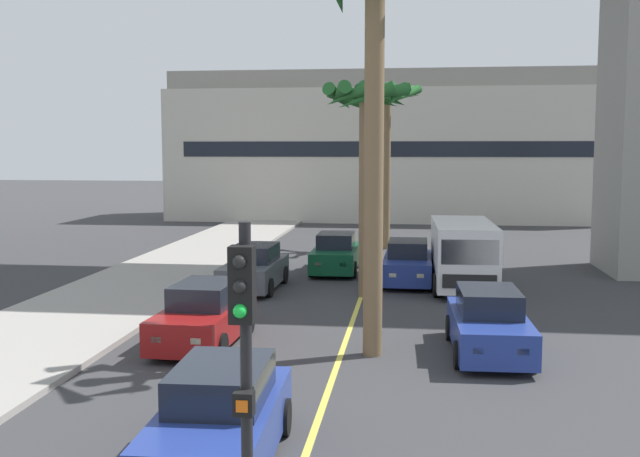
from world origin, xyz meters
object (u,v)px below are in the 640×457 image
object	(u,v)px
car_queue_second	(254,269)
palm_tree_near_median	(387,110)
car_queue_sixth	(336,254)
car_queue_third	(204,316)
traffic_light_median_near	(245,371)
palm_tree_mid_median	(374,73)
delivery_van	(463,253)
car_queue_front	(408,264)
car_queue_fourth	(489,324)
car_queue_fifth	(221,419)
palm_tree_far_median	(365,122)

from	to	relation	value
car_queue_second	palm_tree_near_median	xyz separation A→B (m)	(4.19, 11.15, 6.02)
car_queue_sixth	car_queue_third	bearing A→B (deg)	-100.73
car_queue_third	traffic_light_median_near	bearing A→B (deg)	-71.92
car_queue_sixth	palm_tree_mid_median	bearing A→B (deg)	-79.98
car_queue_third	delivery_van	bearing A→B (deg)	50.16
car_queue_sixth	palm_tree_mid_median	world-z (taller)	palm_tree_mid_median
car_queue_sixth	delivery_van	bearing A→B (deg)	-32.60
car_queue_front	car_queue_sixth	xyz separation A→B (m)	(-2.87, 2.12, 0.00)
traffic_light_median_near	palm_tree_mid_median	distance (m)	11.09
car_queue_second	traffic_light_median_near	distance (m)	18.69
car_queue_front	palm_tree_near_median	bearing A→B (deg)	96.97
car_queue_fourth	car_queue_fifth	world-z (taller)	same
delivery_van	palm_tree_far_median	distance (m)	5.88
car_queue_fifth	traffic_light_median_near	bearing A→B (deg)	-71.58
car_queue_fifth	palm_tree_far_median	world-z (taller)	palm_tree_far_median
palm_tree_near_median	car_queue_front	bearing A→B (deg)	-83.03
car_queue_fifth	palm_tree_far_median	distance (m)	14.44
palm_tree_mid_median	palm_tree_far_median	distance (m)	7.06
car_queue_sixth	traffic_light_median_near	distance (m)	22.30
car_queue_third	palm_tree_near_median	bearing A→B (deg)	78.16
traffic_light_median_near	palm_tree_near_median	xyz separation A→B (m)	(0.36, 29.33, 4.03)
car_queue_front	delivery_van	xyz separation A→B (m)	(1.91, -0.93, 0.57)
car_queue_front	car_queue_second	size ratio (longest dim) A/B	1.00
palm_tree_mid_median	car_queue_third	bearing A→B (deg)	173.89
car_queue_fourth	car_queue_fifth	size ratio (longest dim) A/B	1.00
traffic_light_median_near	palm_tree_mid_median	world-z (taller)	palm_tree_mid_median
car_queue_second	car_queue_fifth	size ratio (longest dim) A/B	1.00
delivery_van	palm_tree_mid_median	bearing A→B (deg)	-107.07
car_queue_third	car_queue_front	bearing A→B (deg)	61.50
car_queue_sixth	traffic_light_median_near	size ratio (longest dim) A/B	0.98
car_queue_fourth	delivery_van	world-z (taller)	delivery_van
car_queue_second	car_queue_fifth	xyz separation A→B (m)	(2.54, -14.31, 0.00)
delivery_van	palm_tree_far_median	bearing A→B (deg)	-151.85
car_queue_front	car_queue_fourth	xyz separation A→B (m)	(2.00, -9.27, 0.00)
car_queue_third	car_queue_fifth	distance (m)	7.27
car_queue_fourth	palm_tree_near_median	bearing A→B (deg)	99.58
car_queue_fifth	car_queue_sixth	xyz separation A→B (m)	(-0.08, 18.29, 0.00)
palm_tree_mid_median	car_queue_fifth	bearing A→B (deg)	-107.25
car_queue_fourth	car_queue_sixth	distance (m)	12.38
car_queue_sixth	delivery_van	size ratio (longest dim) A/B	0.78
car_queue_sixth	car_queue_front	bearing A→B (deg)	-36.52
traffic_light_median_near	delivery_van	bearing A→B (deg)	79.89
car_queue_second	car_queue_third	distance (m)	7.39
car_queue_front	car_queue_second	xyz separation A→B (m)	(-5.33, -1.86, 0.00)
car_queue_fourth	delivery_van	size ratio (longest dim) A/B	0.78
car_queue_fifth	car_queue_fourth	bearing A→B (deg)	55.29
car_queue_sixth	delivery_van	xyz separation A→B (m)	(4.78, -3.06, 0.57)
car_queue_fourth	car_queue_third	bearing A→B (deg)	179.85
car_queue_fourth	palm_tree_mid_median	xyz separation A→B (m)	(-2.77, -0.44, 5.92)
car_queue_second	traffic_light_median_near	bearing A→B (deg)	-78.10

